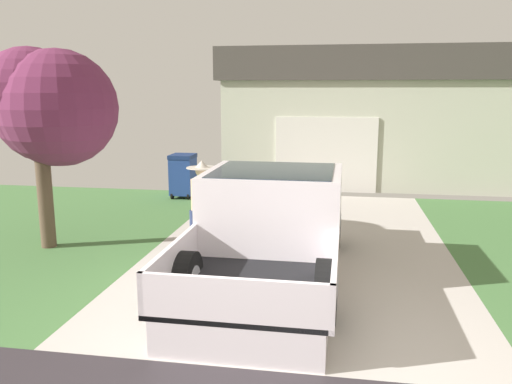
{
  "coord_description": "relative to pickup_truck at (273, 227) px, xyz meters",
  "views": [
    {
      "loc": [
        0.67,
        -4.72,
        2.8
      ],
      "look_at": [
        -0.62,
        2.97,
        1.25
      ],
      "focal_mm": 36.13,
      "sensor_mm": 36.0,
      "label": 1
    }
  ],
  "objects": [
    {
      "name": "handbag",
      "position": [
        -1.29,
        0.16,
        -0.59
      ],
      "size": [
        0.31,
        0.18,
        0.4
      ],
      "color": "#232328",
      "rests_on": "ground"
    },
    {
      "name": "front_yard_tree",
      "position": [
        -4.08,
        0.76,
        1.82
      ],
      "size": [
        2.36,
        2.11,
        3.54
      ],
      "color": "brown",
      "rests_on": "ground"
    },
    {
      "name": "pickup_truck",
      "position": [
        0.0,
        0.0,
        0.0
      ],
      "size": [
        2.2,
        5.12,
        1.61
      ],
      "rotation": [
        0.0,
        0.0,
        -0.01
      ],
      "color": "silver",
      "rests_on": "ground"
    },
    {
      "name": "wheeled_trash_bin",
      "position": [
        -3.1,
        5.21,
        -0.09
      ],
      "size": [
        0.6,
        0.72,
        1.14
      ],
      "color": "navy",
      "rests_on": "ground"
    },
    {
      "name": "person_with_hat",
      "position": [
        -1.27,
        0.5,
        0.2
      ],
      "size": [
        0.52,
        0.52,
        1.66
      ],
      "rotation": [
        0.0,
        0.0,
        -0.37
      ],
      "color": "navy",
      "rests_on": "ground"
    },
    {
      "name": "house_with_garage",
      "position": [
        2.03,
        9.71,
        1.3
      ],
      "size": [
        9.21,
        6.36,
        3.98
      ],
      "color": "#B6B8A2",
      "rests_on": "ground"
    }
  ]
}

